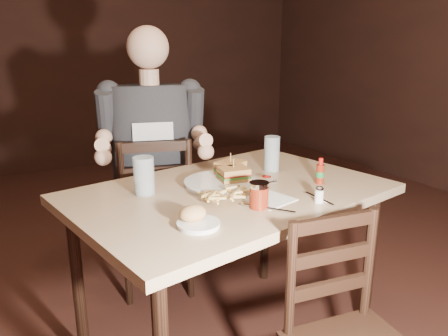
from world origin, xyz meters
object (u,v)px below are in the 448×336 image
hot_sauce (320,171)px  side_plate (199,225)px  glass_left (144,176)px  chair_far (155,212)px  main_table (230,206)px  glass_right (272,154)px  diner (152,125)px  syrup_dispenser (259,195)px  dinner_plate (221,184)px

hot_sauce → side_plate: bearing=-167.4°
glass_left → chair_far: bearing=65.7°
main_table → glass_left: glass_left is taller
glass_right → chair_far: bearing=126.3°
side_plate → glass_right: bearing=34.7°
diner → syrup_dispenser: bearing=-67.0°
chair_far → syrup_dispenser: size_ratio=9.12×
chair_far → diner: diner is taller
hot_sauce → syrup_dispenser: size_ratio=1.17×
diner → glass_left: bearing=-97.2°
main_table → hot_sauce: (0.38, -0.13, 0.13)m
chair_far → glass_right: (0.39, -0.54, 0.40)m
chair_far → glass_left: size_ratio=5.83×
main_table → side_plate: bearing=-136.0°
chair_far → side_plate: chair_far is taller
dinner_plate → glass_right: size_ratio=1.85×
chair_far → glass_right: glass_right is taller
main_table → glass_right: (0.31, 0.14, 0.16)m
main_table → chair_far: chair_far is taller
chair_far → dinner_plate: bearing=114.3°
hot_sauce → side_plate: size_ratio=0.81×
dinner_plate → side_plate: bearing=-129.7°
glass_left → syrup_dispenser: size_ratio=1.56×
dinner_plate → hot_sauce: hot_sauce is taller
main_table → hot_sauce: size_ratio=12.17×
hot_sauce → main_table: bearing=160.8°
dinner_plate → side_plate: 0.44m
dinner_plate → diner: bearing=98.7°
main_table → side_plate: 0.41m
chair_far → main_table: bearing=114.5°
diner → syrup_dispenser: (0.08, -0.86, -0.13)m
syrup_dispenser → side_plate: size_ratio=0.70×
dinner_plate → hot_sauce: size_ratio=2.69×
syrup_dispenser → hot_sauce: bearing=5.8°
dinner_plate → side_plate: size_ratio=2.18×
main_table → diner: size_ratio=1.43×
hot_sauce → side_plate: hot_sauce is taller
chair_far → dinner_plate: chair_far is taller
syrup_dispenser → diner: bearing=86.3°
syrup_dispenser → chair_far: bearing=85.1°
main_table → glass_left: bearing=159.4°
diner → dinner_plate: 0.60m
side_plate → glass_left: bearing=95.4°
diner → syrup_dispenser: size_ratio=9.95×
side_plate → hot_sauce: bearing=12.6°
diner → side_plate: bearing=-84.4°
hot_sauce → syrup_dispenser: bearing=-165.2°
main_table → syrup_dispenser: syrup_dispenser is taller
glass_right → syrup_dispenser: glass_right is taller
diner → glass_right: size_ratio=5.87×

